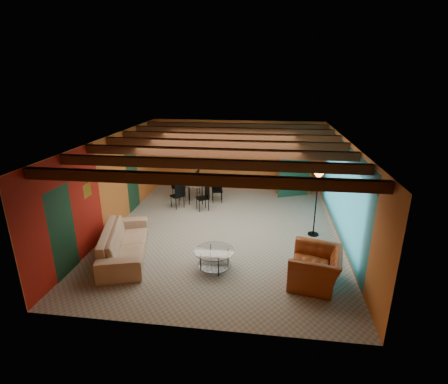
# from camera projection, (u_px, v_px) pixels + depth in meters

# --- Properties ---
(room) EXTENTS (6.52, 8.01, 2.71)m
(room) POSITION_uv_depth(u_px,v_px,m) (224.00, 151.00, 9.15)
(room) COLOR gray
(room) RESTS_ON ground
(sofa) EXTENTS (1.67, 2.72, 0.74)m
(sofa) POSITION_uv_depth(u_px,v_px,m) (125.00, 243.00, 8.39)
(sofa) COLOR tan
(sofa) RESTS_ON ground
(armchair) EXTENTS (1.27, 1.38, 0.78)m
(armchair) POSITION_uv_depth(u_px,v_px,m) (315.00, 267.00, 7.27)
(armchair) COLOR maroon
(armchair) RESTS_ON ground
(coffee_table) EXTENTS (1.20, 1.20, 0.48)m
(coffee_table) POSITION_uv_depth(u_px,v_px,m) (214.00, 259.00, 7.87)
(coffee_table) COLOR white
(coffee_table) RESTS_ON ground
(dining_table) EXTENTS (2.19, 2.19, 0.97)m
(dining_table) POSITION_uv_depth(u_px,v_px,m) (196.00, 189.00, 11.93)
(dining_table) COLOR white
(dining_table) RESTS_ON ground
(armoire) EXTENTS (1.33, 1.01, 2.10)m
(armoire) POSITION_uv_depth(u_px,v_px,m) (294.00, 167.00, 12.67)
(armoire) COLOR brown
(armoire) RESTS_ON ground
(floor_lamp) EXTENTS (0.45, 0.45, 1.89)m
(floor_lamp) POSITION_uv_depth(u_px,v_px,m) (316.00, 204.00, 9.33)
(floor_lamp) COLOR black
(floor_lamp) RESTS_ON ground
(ceiling_fan) EXTENTS (1.50, 1.50, 0.44)m
(ceiling_fan) POSITION_uv_depth(u_px,v_px,m) (223.00, 152.00, 9.05)
(ceiling_fan) COLOR #472614
(ceiling_fan) RESTS_ON ceiling
(painting) EXTENTS (1.05, 0.03, 0.65)m
(painting) POSITION_uv_depth(u_px,v_px,m) (214.00, 147.00, 13.10)
(painting) COLOR black
(painting) RESTS_ON wall_back
(potted_plant) EXTENTS (0.45, 0.39, 0.49)m
(potted_plant) POSITION_uv_depth(u_px,v_px,m) (297.00, 132.00, 12.25)
(potted_plant) COLOR #26661E
(potted_plant) RESTS_ON armoire
(vase) EXTENTS (0.22, 0.22, 0.18)m
(vase) POSITION_uv_depth(u_px,v_px,m) (195.00, 174.00, 11.75)
(vase) COLOR orange
(vase) RESTS_ON dining_table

